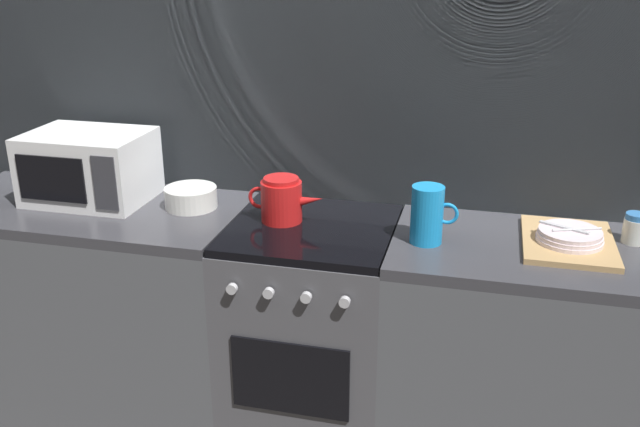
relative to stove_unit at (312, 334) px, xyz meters
name	(u,v)px	position (x,y,z in m)	size (l,w,h in m)	color
back_wall	(332,124)	(0.00, 0.32, 0.75)	(3.60, 0.05, 2.40)	gray
counter_left	(102,307)	(-0.90, 0.00, 0.00)	(1.20, 0.60, 0.90)	#515459
stove_unit	(312,334)	(0.00, 0.00, 0.00)	(0.60, 0.63, 0.90)	#4C4C51
counter_right	(557,366)	(0.90, 0.00, 0.00)	(1.20, 0.60, 0.90)	#515459
microwave	(89,167)	(-0.92, 0.07, 0.59)	(0.46, 0.35, 0.27)	white
kettle	(282,200)	(-0.12, 0.02, 0.53)	(0.28, 0.15, 0.17)	red
mixing_bowl	(191,197)	(-0.50, 0.07, 0.49)	(0.20, 0.20, 0.08)	silver
pitcher	(428,215)	(0.42, -0.05, 0.55)	(0.16, 0.11, 0.20)	#198CD8
dish_pile	(569,239)	(0.89, 0.04, 0.47)	(0.30, 0.40, 0.07)	tan
spice_jar	(635,229)	(1.10, 0.12, 0.50)	(0.08, 0.08, 0.10)	silver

